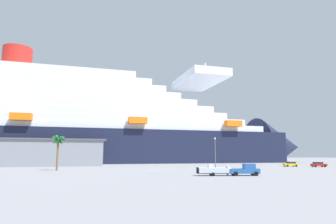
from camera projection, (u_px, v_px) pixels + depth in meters
ground_plane at (143, 166)px, 106.18m from camera, size 600.00×600.00×0.00m
cruise_ship at (79, 128)px, 140.02m from camera, size 240.78×56.50×61.63m
terminal_building at (30, 152)px, 104.32m from camera, size 52.57×24.34×9.32m
pickup_truck at (245, 170)px, 55.39m from camera, size 5.82×2.89×2.20m
small_boat_on_trailer at (217, 170)px, 55.12m from camera, size 7.71×2.91×2.15m
palm_tree at (58, 142)px, 74.68m from camera, size 3.58×3.60×8.74m
street_lamp at (215, 148)px, 87.10m from camera, size 0.56×0.56×8.88m
parked_car_yellow_taxi at (291, 164)px, 98.21m from camera, size 4.70×2.29×1.58m
parked_car_red_hatchback at (319, 164)px, 95.09m from camera, size 4.90×2.69×1.58m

